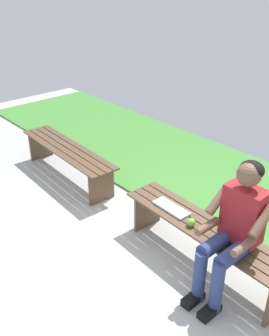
% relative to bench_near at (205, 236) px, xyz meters
% --- Properties ---
extents(ground_plane, '(10.00, 7.00, 0.04)m').
position_rel_bench_near_xyz_m(ground_plane, '(1.19, 1.00, -0.37)').
color(ground_plane, '#B2B2AD').
extents(grass_strip, '(9.00, 2.10, 0.03)m').
position_rel_bench_near_xyz_m(grass_strip, '(1.19, -1.40, -0.33)').
color(grass_strip, '#478C38').
rests_on(grass_strip, ground).
extents(bench_near, '(1.90, 0.48, 0.45)m').
position_rel_bench_near_xyz_m(bench_near, '(0.00, 0.00, 0.00)').
color(bench_near, brown).
rests_on(bench_near, ground).
extents(bench_far, '(1.87, 0.48, 0.45)m').
position_rel_bench_near_xyz_m(bench_far, '(2.38, 0.00, -0.00)').
color(bench_far, brown).
rests_on(bench_far, ground).
extents(person_seated, '(0.50, 0.69, 1.25)m').
position_rel_bench_near_xyz_m(person_seated, '(-0.35, 0.10, 0.34)').
color(person_seated, maroon).
rests_on(person_seated, ground).
extents(apple, '(0.08, 0.08, 0.08)m').
position_rel_bench_near_xyz_m(apple, '(0.10, 0.09, 0.14)').
color(apple, '#72B738').
rests_on(apple, bench_near).
extents(book_open, '(0.42, 0.18, 0.02)m').
position_rel_bench_near_xyz_m(book_open, '(0.42, 0.02, 0.11)').
color(book_open, white).
rests_on(book_open, bench_near).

